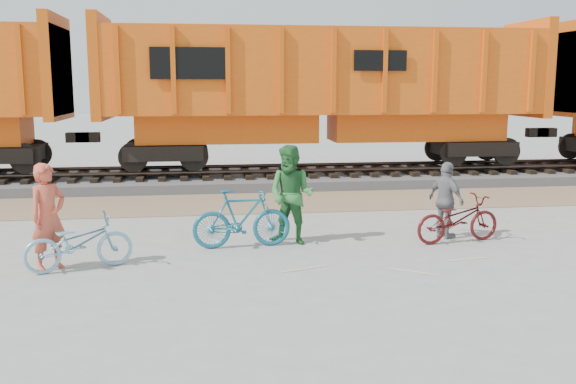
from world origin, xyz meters
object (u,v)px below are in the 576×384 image
at_px(bicycle_teal, 242,219).
at_px(hopper_car_center, 323,89).
at_px(person_solo, 48,217).
at_px(bicycle_blue, 79,243).
at_px(bicycle_maroon, 458,219).
at_px(person_man, 291,195).
at_px(person_woman, 446,200).

bearing_deg(bicycle_teal, hopper_car_center, -25.27).
distance_m(bicycle_teal, person_solo, 3.54).
xyz_separation_m(bicycle_blue, bicycle_maroon, (7.19, 0.98, 0.00)).
xyz_separation_m(bicycle_maroon, person_man, (-3.33, 0.37, 0.51)).
distance_m(person_man, person_woman, 3.23).
height_order(hopper_car_center, bicycle_maroon, hopper_car_center).
xyz_separation_m(bicycle_teal, person_solo, (-3.36, -1.04, 0.35)).
height_order(bicycle_blue, person_man, person_man).
xyz_separation_m(bicycle_teal, person_man, (1.00, 0.20, 0.41)).
bearing_deg(hopper_car_center, bicycle_blue, -122.92).
xyz_separation_m(bicycle_maroon, person_solo, (-7.69, -0.88, 0.44)).
distance_m(bicycle_maroon, person_woman, 0.52).
distance_m(hopper_car_center, bicycle_teal, 9.08).
height_order(hopper_car_center, bicycle_teal, hopper_car_center).
bearing_deg(person_solo, person_man, -32.04).
bearing_deg(person_woman, bicycle_maroon, 170.77).
relative_size(bicycle_teal, person_man, 0.97).
xyz_separation_m(bicycle_blue, bicycle_teal, (2.86, 1.14, 0.10)).
height_order(bicycle_teal, person_woman, person_woman).
bearing_deg(bicycle_blue, bicycle_maroon, -100.81).
bearing_deg(bicycle_blue, person_man, -89.38).
bearing_deg(hopper_car_center, person_solo, -125.33).
relative_size(hopper_car_center, bicycle_blue, 7.73).
height_order(person_solo, person_man, person_man).
relative_size(bicycle_teal, person_solo, 1.04).
distance_m(bicycle_maroon, person_man, 3.39).
distance_m(hopper_car_center, person_woman, 8.30).
bearing_deg(hopper_car_center, person_man, -105.18).
bearing_deg(bicycle_maroon, hopper_car_center, -2.40).
bearing_deg(bicycle_teal, bicycle_maroon, -96.28).
relative_size(bicycle_blue, person_woman, 1.14).
height_order(bicycle_blue, person_woman, person_woman).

